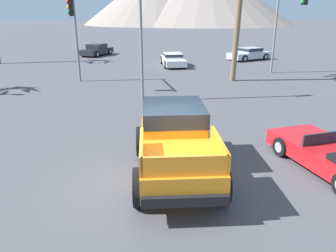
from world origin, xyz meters
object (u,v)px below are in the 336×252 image
parked_car_silver (250,54)px  traffic_light_main (287,16)px  parked_car_white (173,59)px  traffic_light_crosswalk (74,23)px  parked_car_dark (97,50)px  street_lamp_post (140,0)px  red_convertible_car (333,157)px  orange_pickup_truck (175,137)px

parked_car_silver → traffic_light_main: bearing=153.0°
parked_car_white → traffic_light_main: 9.89m
traffic_light_crosswalk → parked_car_dark: bearing=174.4°
parked_car_silver → parked_car_dark: bearing=48.4°
parked_car_silver → street_lamp_post: bearing=119.5°
red_convertible_car → traffic_light_crosswalk: 16.24m
red_convertible_car → parked_car_dark: parked_car_dark is taller
traffic_light_main → street_lamp_post: (-11.04, -4.75, 0.82)m
orange_pickup_truck → parked_car_silver: orange_pickup_truck is taller
parked_car_dark → parked_car_white: parked_car_dark is taller
parked_car_dark → street_lamp_post: size_ratio=0.51×
parked_car_silver → parked_car_white: size_ratio=1.01×
parked_car_silver → parked_car_dark: (-14.49, 6.87, 0.01)m
parked_car_white → parked_car_silver: bearing=-161.9°
parked_car_dark → traffic_light_crosswalk: size_ratio=0.80×
parked_car_silver → traffic_light_crosswalk: bearing=101.4°
traffic_light_main → traffic_light_crosswalk: traffic_light_main is taller
red_convertible_car → traffic_light_main: traffic_light_main is taller
parked_car_white → street_lamp_post: 12.77m
traffic_light_crosswalk → street_lamp_post: street_lamp_post is taller
parked_car_dark → parked_car_white: 10.74m
orange_pickup_truck → red_convertible_car: orange_pickup_truck is taller
parked_car_dark → street_lamp_post: street_lamp_post is taller
traffic_light_main → street_lamp_post: size_ratio=0.72×
orange_pickup_truck → street_lamp_post: street_lamp_post is taller
red_convertible_car → parked_car_white: 20.39m
orange_pickup_truck → parked_car_dark: size_ratio=1.21×
orange_pickup_truck → street_lamp_post: size_ratio=0.62×
orange_pickup_truck → traffic_light_crosswalk: 13.45m
parked_car_dark → traffic_light_main: size_ratio=0.72×
orange_pickup_truck → red_convertible_car: size_ratio=1.21×
red_convertible_car → traffic_light_main: (6.68, 14.03, 3.83)m
parked_car_dark → parked_car_white: size_ratio=0.96×
parked_car_dark → parked_car_white: (6.32, -8.68, -0.05)m
parked_car_dark → street_lamp_post: bearing=130.2°
red_convertible_car → street_lamp_post: street_lamp_post is taller
parked_car_white → traffic_light_crosswalk: bearing=45.4°
orange_pickup_truck → red_convertible_car: (4.66, -1.06, -0.66)m
parked_car_silver → traffic_light_crosswalk: (-15.98, -8.35, 3.26)m
parked_car_white → traffic_light_main: bearing=141.7°
traffic_light_main → traffic_light_crosswalk: 14.44m
parked_car_white → traffic_light_crosswalk: 10.70m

